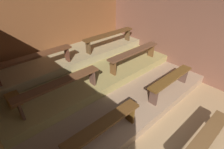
# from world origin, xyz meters

# --- Properties ---
(ground) EXTENTS (6.04, 6.30, 0.08)m
(ground) POSITION_xyz_m (0.00, 2.75, -0.04)
(ground) COLOR #A38159
(wall_back) EXTENTS (6.04, 0.06, 2.62)m
(wall_back) POSITION_xyz_m (0.00, 5.53, 1.31)
(wall_back) COLOR brown
(wall_back) RESTS_ON ground
(wall_right) EXTENTS (0.06, 6.30, 2.62)m
(wall_right) POSITION_xyz_m (2.65, 2.75, 1.31)
(wall_right) COLOR brown
(wall_right) RESTS_ON ground
(platform_lower) EXTENTS (5.24, 4.02, 0.23)m
(platform_lower) POSITION_xyz_m (0.00, 3.49, 0.11)
(platform_lower) COLOR #9B7C5F
(platform_lower) RESTS_ON ground
(platform_middle) EXTENTS (5.24, 2.68, 0.23)m
(platform_middle) POSITION_xyz_m (0.00, 4.16, 0.34)
(platform_middle) COLOR #9C8A4E
(platform_middle) RESTS_ON platform_lower
(platform_upper) EXTENTS (5.24, 1.38, 0.23)m
(platform_upper) POSITION_xyz_m (0.00, 4.81, 0.57)
(platform_upper) COLOR tan
(platform_upper) RESTS_ON platform_middle
(bench_floor_center) EXTENTS (1.71, 0.26, 0.48)m
(bench_floor_center) POSITION_xyz_m (0.17, 0.47, 0.39)
(bench_floor_center) COLOR brown
(bench_floor_center) RESTS_ON ground
(bench_lower_left) EXTENTS (1.66, 0.26, 0.48)m
(bench_lower_left) POSITION_xyz_m (-1.13, 1.80, 0.62)
(bench_lower_left) COLOR #583617
(bench_lower_left) RESTS_ON platform_lower
(bench_lower_right) EXTENTS (1.66, 0.26, 0.48)m
(bench_lower_right) POSITION_xyz_m (1.13, 1.80, 0.62)
(bench_lower_right) COLOR brown
(bench_lower_right) RESTS_ON platform_lower
(bench_middle_left) EXTENTS (2.01, 0.26, 0.48)m
(bench_middle_left) POSITION_xyz_m (-1.25, 3.20, 0.85)
(bench_middle_left) COLOR brown
(bench_middle_left) RESTS_ON platform_middle
(bench_middle_right) EXTENTS (2.01, 0.26, 0.48)m
(bench_middle_right) POSITION_xyz_m (1.25, 3.20, 0.85)
(bench_middle_right) COLOR brown
(bench_middle_right) RESTS_ON platform_middle
(bench_upper_left) EXTENTS (2.07, 0.26, 0.48)m
(bench_upper_left) POSITION_xyz_m (-1.30, 4.40, 1.08)
(bench_upper_left) COLOR brown
(bench_upper_left) RESTS_ON platform_upper
(bench_upper_right) EXTENTS (2.07, 0.26, 0.48)m
(bench_upper_right) POSITION_xyz_m (1.30, 4.40, 1.08)
(bench_upper_right) COLOR #563518
(bench_upper_right) RESTS_ON platform_upper
(wooden_crate_middle) EXTENTS (0.27, 0.27, 0.27)m
(wooden_crate_middle) POSITION_xyz_m (-2.13, 3.74, 0.59)
(wooden_crate_middle) COLOR brown
(wooden_crate_middle) RESTS_ON platform_middle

